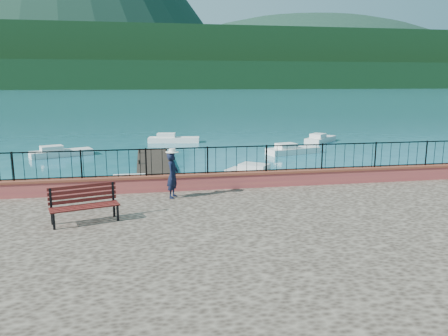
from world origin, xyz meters
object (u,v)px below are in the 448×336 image
object	(u,v)px
person	(173,175)
boat_2	(293,148)
boat_1	(265,172)
boat_4	(174,138)
boat_5	(321,137)
boat_3	(61,151)
park_bench	(85,212)
boat_0	(143,183)

from	to	relation	value
person	boat_2	world-z (taller)	person
boat_1	boat_4	size ratio (longest dim) A/B	0.98
person	boat_5	bearing A→B (deg)	-12.85
boat_2	person	bearing A→B (deg)	-137.78
person	boat_1	world-z (taller)	person
person	boat_3	xyz separation A→B (m)	(-6.55, 16.76, -1.58)
boat_1	boat_3	bearing A→B (deg)	179.87
boat_3	boat_5	xyz separation A→B (m)	(20.40, 3.57, 0.00)
boat_3	boat_4	size ratio (longest dim) A/B	0.95
boat_5	boat_3	bearing A→B (deg)	145.92
boat_1	boat_2	xyz separation A→B (m)	(4.24, 7.71, 0.00)
park_bench	boat_2	distance (m)	21.05
boat_0	park_bench	bearing A→B (deg)	-100.32
boat_1	boat_4	bearing A→B (deg)	142.44
boat_2	boat_3	size ratio (longest dim) A/B	0.96
boat_1	boat_3	world-z (taller)	same
park_bench	boat_0	size ratio (longest dim) A/B	0.46
boat_0	boat_3	xyz separation A→B (m)	(-5.52, 11.01, 0.00)
boat_5	boat_4	bearing A→B (deg)	126.26
boat_3	park_bench	bearing A→B (deg)	-99.72
person	boat_2	xyz separation A→B (m)	(9.52, 14.94, -1.58)
park_bench	boat_4	world-z (taller)	park_bench
boat_2	boat_5	bearing A→B (deg)	35.93
boat_0	boat_4	xyz separation A→B (m)	(2.59, 16.69, 0.00)
boat_5	person	bearing A→B (deg)	-168.27
boat_0	boat_2	distance (m)	13.98
boat_0	boat_2	bearing A→B (deg)	41.87
boat_3	boat_5	world-z (taller)	same
boat_4	boat_1	bearing A→B (deg)	-67.16
boat_2	boat_4	distance (m)	10.93
person	boat_4	distance (m)	22.55
park_bench	boat_4	distance (m)	25.05
boat_2	boat_5	size ratio (longest dim) A/B	1.04
boat_1	boat_5	xyz separation A→B (m)	(8.58, 13.10, 0.00)
boat_0	boat_2	size ratio (longest dim) A/B	1.10
boat_1	boat_2	bearing A→B (deg)	99.92
boat_1	boat_5	bearing A→B (deg)	95.52
park_bench	boat_2	size ratio (longest dim) A/B	0.50
boat_3	boat_1	bearing A→B (deg)	-60.33
boat_2	boat_0	bearing A→B (deg)	-154.21
boat_0	person	bearing A→B (deg)	-79.09
park_bench	boat_2	world-z (taller)	park_bench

